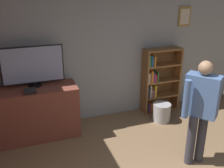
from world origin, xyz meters
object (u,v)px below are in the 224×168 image
(television, at_px, (33,66))
(waste_bin, at_px, (162,112))
(game_console, at_px, (30,91))
(bookshelf, at_px, (158,81))
(person, at_px, (201,106))

(television, xyz_separation_m, waste_bin, (2.30, -0.35, -1.09))
(game_console, relative_size, waste_bin, 0.52)
(bookshelf, distance_m, waste_bin, 0.67)
(waste_bin, bearing_deg, game_console, 178.19)
(television, distance_m, waste_bin, 2.57)
(television, bearing_deg, game_console, -109.39)
(waste_bin, bearing_deg, bookshelf, 74.33)
(waste_bin, bearing_deg, television, 171.44)
(bookshelf, bearing_deg, television, -177.51)
(television, relative_size, bookshelf, 0.75)
(television, height_order, bookshelf, television)
(game_console, height_order, bookshelf, bookshelf)
(game_console, distance_m, bookshelf, 2.57)
(person, bearing_deg, television, -165.19)
(person, xyz_separation_m, waste_bin, (0.17, 1.29, -0.77))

